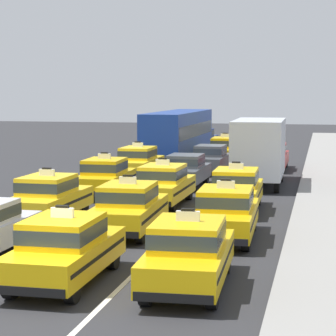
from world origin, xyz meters
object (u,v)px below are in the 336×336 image
taxi_left_third (105,176)px  box_truck_right_fourth (260,149)px  sedan_right_fifth (272,155)px  taxi_left_second (48,197)px  taxi_center_sixth (225,150)px  taxi_left_fourth (138,161)px  bus_left_fifth (178,133)px  sedan_center_fifth (211,158)px  sedan_left_sixth (202,138)px  taxi_center_second (129,207)px  taxi_right_second (226,212)px  sedan_center_fourth (186,169)px  taxi_right_nearest (188,253)px  taxi_center_nearest (64,248)px  taxi_right_third (236,189)px  taxi_center_third (163,184)px

taxi_left_third → box_truck_right_fourth: bearing=37.1°
taxi_left_third → sedan_right_fifth: 13.37m
taxi_left_second → taxi_center_sixth: size_ratio=0.99×
taxi_left_fourth → taxi_center_sixth: size_ratio=0.99×
taxi_left_third → box_truck_right_fourth: (6.42, 4.85, 0.90)m
bus_left_fifth → box_truck_right_fourth: bearing=-60.5°
taxi_left_fourth → taxi_center_sixth: same height
sedan_center_fifth → sedan_left_sixth: bearing=101.3°
box_truck_right_fourth → sedan_center_fifth: bearing=125.0°
taxi_center_second → box_truck_right_fourth: box_truck_right_fourth is taller
taxi_left_third → sedan_left_sixth: bearing=89.8°
taxi_right_second → sedan_left_sixth: bearing=101.0°
taxi_left_third → sedan_center_fourth: size_ratio=1.07×
taxi_left_third → taxi_right_nearest: same height
bus_left_fifth → sedan_center_fifth: (3.27, -6.86, -0.97)m
sedan_center_fifth → taxi_center_sixth: bearing=88.9°
taxi_center_nearest → sedan_right_fifth: bearing=82.8°
sedan_center_fifth → taxi_right_third: taxi_right_third is taller
taxi_center_nearest → taxi_center_sixth: size_ratio=0.99×
taxi_left_fourth → bus_left_fifth: (0.16, 9.82, 0.94)m
taxi_left_second → sedan_center_fifth: taxi_left_second is taller
taxi_left_second → sedan_center_fourth: (3.13, 9.80, -0.03)m
taxi_center_second → taxi_center_third: size_ratio=1.00×
sedan_center_fifth → taxi_right_nearest: taxi_right_nearest is taller
sedan_center_fourth → taxi_right_second: taxi_right_second is taller
taxi_right_third → taxi_center_sixth: bearing=99.2°
taxi_center_third → sedan_center_fifth: bearing=89.2°
sedan_left_sixth → taxi_center_second: (3.13, -32.77, 0.03)m
sedan_center_fourth → taxi_right_nearest: bearing=-78.8°
taxi_center_second → taxi_right_second: 3.29m
taxi_right_nearest → box_truck_right_fourth: 18.46m
taxi_center_third → taxi_center_sixth: bearing=89.1°
taxi_left_second → sedan_center_fifth: bearing=77.6°
taxi_left_fourth → taxi_left_third: bearing=-88.4°
taxi_left_fourth → taxi_center_third: 8.95m
taxi_left_fourth → taxi_right_third: bearing=-55.1°
sedan_center_fourth → sedan_center_fifth: (0.29, 5.80, 0.00)m
taxi_center_second → sedan_left_sixth: bearing=95.5°
taxi_center_sixth → taxi_left_second: bearing=-99.6°
taxi_center_second → taxi_center_nearest: bearing=-89.2°
sedan_left_sixth → taxi_right_third: size_ratio=0.94×
taxi_center_second → taxi_center_sixth: (0.13, 22.29, 0.00)m
bus_left_fifth → box_truck_right_fourth: 13.08m
sedan_left_sixth → taxi_center_second: size_ratio=0.94×
taxi_left_third → taxi_right_nearest: 15.00m
taxi_right_third → taxi_center_third: bearing=165.8°
taxi_left_third → taxi_center_sixth: same height
taxi_center_nearest → taxi_right_nearest: same height
box_truck_right_fourth → sedan_right_fifth: size_ratio=1.62×
sedan_left_sixth → taxi_center_nearest: (3.22, -38.91, 0.03)m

